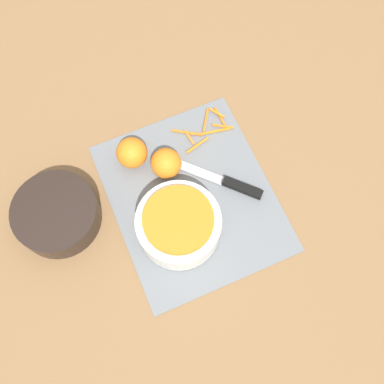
# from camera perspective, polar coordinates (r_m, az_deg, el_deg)

# --- Properties ---
(ground_plane) EXTENTS (4.00, 4.00, 0.00)m
(ground_plane) POSITION_cam_1_polar(r_m,az_deg,el_deg) (1.04, 0.00, -0.70)
(ground_plane) COLOR olive
(cutting_board) EXTENTS (0.43, 0.36, 0.01)m
(cutting_board) POSITION_cam_1_polar(r_m,az_deg,el_deg) (1.03, 0.00, -0.65)
(cutting_board) COLOR slate
(cutting_board) RESTS_ON ground_plane
(bowl_speckled) EXTENTS (0.18, 0.18, 0.09)m
(bowl_speckled) POSITION_cam_1_polar(r_m,az_deg,el_deg) (0.97, -1.70, -4.18)
(bowl_speckled) COLOR silver
(bowl_speckled) RESTS_ON cutting_board
(bowl_dark) EXTENTS (0.19, 0.19, 0.07)m
(bowl_dark) POSITION_cam_1_polar(r_m,az_deg,el_deg) (1.03, -16.77, -2.74)
(bowl_dark) COLOR black
(bowl_dark) RESTS_ON ground_plane
(knife) EXTENTS (0.19, 0.18, 0.02)m
(knife) POSITION_cam_1_polar(r_m,az_deg,el_deg) (1.04, 4.94, 1.08)
(knife) COLOR black
(knife) RESTS_ON cutting_board
(orange_left) EXTENTS (0.07, 0.07, 0.07)m
(orange_left) POSITION_cam_1_polar(r_m,az_deg,el_deg) (1.03, -3.30, 3.66)
(orange_left) COLOR orange
(orange_left) RESTS_ON cutting_board
(orange_right) EXTENTS (0.07, 0.07, 0.07)m
(orange_right) POSITION_cam_1_polar(r_m,az_deg,el_deg) (1.04, -7.65, 4.95)
(orange_right) COLOR orange
(orange_right) RESTS_ON cutting_board
(peel_pile) EXTENTS (0.09, 0.14, 0.01)m
(peel_pile) POSITION_cam_1_polar(r_m,az_deg,el_deg) (1.10, 1.74, 8.04)
(peel_pile) COLOR orange
(peel_pile) RESTS_ON cutting_board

